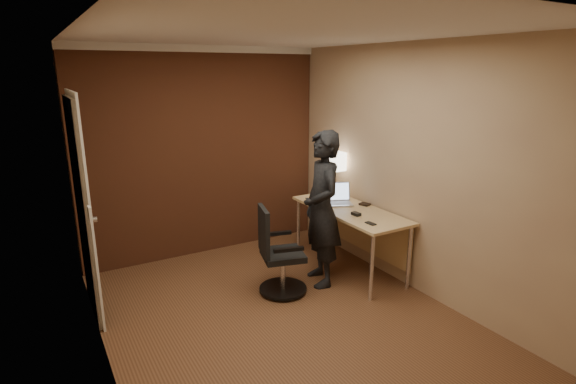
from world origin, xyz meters
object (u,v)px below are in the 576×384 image
object	(u,v)px
phone	(371,223)
person	(322,209)
office_chair	(277,257)
laptop	(337,198)
desk_lamp	(334,162)
wallet	(365,204)
desk	(355,219)
mouse	(356,214)

from	to	relation	value
phone	person	xyz separation A→B (m)	(-0.31, 0.41, 0.09)
office_chair	person	bearing A→B (deg)	-1.65
laptop	person	xyz separation A→B (m)	(-0.46, -0.36, 0.03)
desk_lamp	wallet	distance (m)	0.67
office_chair	laptop	bearing A→B (deg)	19.44
laptop	person	size ratio (longest dim) A/B	0.25
laptop	phone	size ratio (longest dim) A/B	3.54
desk_lamp	phone	distance (m)	1.19
desk	wallet	size ratio (longest dim) A/B	13.64
desk	desk_lamp	world-z (taller)	desk_lamp
phone	office_chair	bearing A→B (deg)	150.29
laptop	office_chair	world-z (taller)	laptop
laptop	wallet	distance (m)	0.33
mouse	phone	size ratio (longest dim) A/B	0.87
desk	laptop	size ratio (longest dim) A/B	3.68
laptop	wallet	xyz separation A→B (m)	(0.23, -0.24, -0.05)
desk_lamp	office_chair	xyz separation A→B (m)	(-1.15, -0.65, -0.75)
office_chair	desk_lamp	bearing A→B (deg)	29.42
wallet	desk_lamp	bearing A→B (deg)	96.46
wallet	mouse	bearing A→B (deg)	-142.70
phone	person	size ratio (longest dim) A/B	0.07
wallet	office_chair	xyz separation A→B (m)	(-1.21, -0.11, -0.34)
desk_lamp	office_chair	distance (m)	1.51
desk_lamp	office_chair	world-z (taller)	desk_lamp
desk_lamp	person	world-z (taller)	person
desk_lamp	laptop	distance (m)	0.49
mouse	office_chair	world-z (taller)	office_chair
mouse	phone	bearing A→B (deg)	-104.06
desk	person	size ratio (longest dim) A/B	0.91
phone	wallet	xyz separation A→B (m)	(0.37, 0.54, 0.01)
laptop	mouse	world-z (taller)	laptop
laptop	office_chair	xyz separation A→B (m)	(-0.98, -0.35, -0.39)
laptop	wallet	size ratio (longest dim) A/B	3.70
mouse	person	bearing A→B (deg)	156.58
desk_lamp	mouse	bearing A→B (deg)	-108.52
person	desk	bearing A→B (deg)	116.05
person	mouse	bearing A→B (deg)	86.91
desk	desk_lamp	size ratio (longest dim) A/B	2.80
mouse	phone	xyz separation A→B (m)	(-0.05, -0.29, -0.01)
mouse	wallet	world-z (taller)	mouse
laptop	mouse	xyz separation A→B (m)	(-0.10, -0.48, -0.05)
desk_lamp	laptop	bearing A→B (deg)	-118.90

